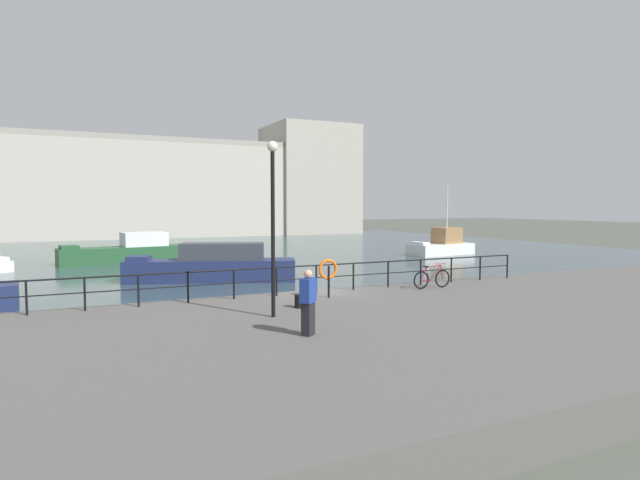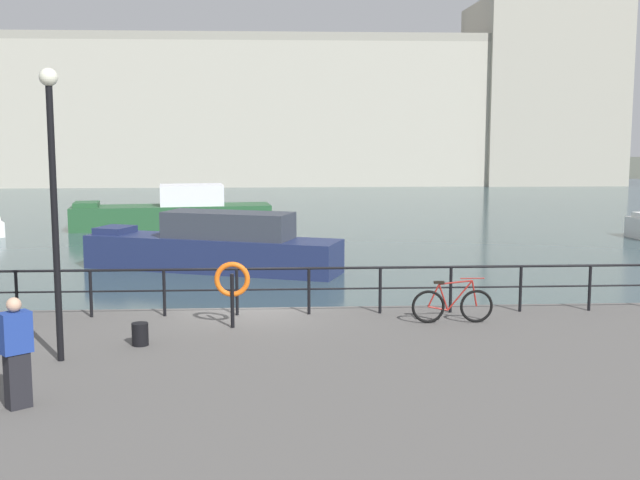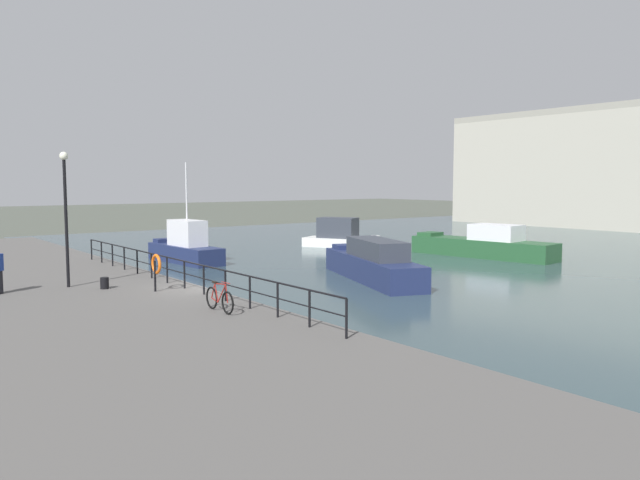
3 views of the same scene
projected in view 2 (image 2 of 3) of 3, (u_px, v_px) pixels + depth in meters
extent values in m
plane|color=#4C5147|center=(250.00, 344.00, 19.21)|extent=(240.00, 240.00, 0.00)
cube|color=#33474C|center=(264.00, 212.00, 49.08)|extent=(80.00, 60.00, 0.01)
cube|color=#565451|center=(238.00, 426.00, 12.72)|extent=(56.00, 13.00, 0.88)
cube|color=#B2AD9E|center=(266.00, 116.00, 73.62)|extent=(62.46, 10.76, 12.22)
cube|color=#A49F91|center=(540.00, 94.00, 74.78)|extent=(12.23, 11.83, 16.21)
cube|color=gray|center=(265.00, 36.00, 67.71)|extent=(62.46, 0.60, 0.70)
cube|color=#23512D|center=(172.00, 217.00, 41.09)|extent=(10.06, 3.49, 1.16)
cube|color=silver|center=(192.00, 195.00, 41.12)|extent=(3.35, 2.34, 1.03)
cube|color=#23512D|center=(86.00, 204.00, 40.23)|extent=(1.37, 1.70, 0.24)
cube|color=navy|center=(212.00, 254.00, 29.00)|extent=(9.33, 5.05, 1.19)
cube|color=#333842|center=(228.00, 225.00, 28.67)|extent=(4.80, 3.07, 0.92)
cube|color=navy|center=(115.00, 230.00, 30.03)|extent=(1.51, 1.67, 0.24)
cylinder|color=black|center=(17.00, 295.00, 17.99)|extent=(0.07, 0.07, 1.05)
cylinder|color=black|center=(91.00, 294.00, 18.08)|extent=(0.07, 0.07, 1.05)
cylinder|color=black|center=(164.00, 293.00, 18.17)|extent=(0.07, 0.07, 1.05)
cylinder|color=black|center=(237.00, 292.00, 18.26)|extent=(0.07, 0.07, 1.05)
cylinder|color=black|center=(309.00, 291.00, 18.36)|extent=(0.07, 0.07, 1.05)
cylinder|color=black|center=(380.00, 291.00, 18.45)|extent=(0.07, 0.07, 1.05)
cylinder|color=black|center=(451.00, 290.00, 18.54)|extent=(0.07, 0.07, 1.05)
cylinder|color=black|center=(521.00, 289.00, 18.63)|extent=(0.07, 0.07, 1.05)
cylinder|color=black|center=(590.00, 288.00, 18.73)|extent=(0.07, 0.07, 1.05)
cylinder|color=black|center=(200.00, 269.00, 18.15)|extent=(20.97, 0.06, 0.06)
cylinder|color=black|center=(201.00, 290.00, 18.21)|extent=(20.97, 0.04, 0.04)
torus|color=black|center=(476.00, 306.00, 17.60)|extent=(0.72, 0.06, 0.72)
torus|color=black|center=(428.00, 307.00, 17.54)|extent=(0.72, 0.06, 0.72)
cylinder|color=maroon|center=(460.00, 295.00, 17.54)|extent=(0.55, 0.04, 0.66)
cylinder|color=maroon|center=(443.00, 297.00, 17.53)|extent=(0.23, 0.04, 0.58)
cylinder|color=maroon|center=(456.00, 282.00, 17.50)|extent=(0.72, 0.04, 0.11)
cylinder|color=maroon|center=(438.00, 308.00, 17.56)|extent=(0.43, 0.04, 0.12)
cylinder|color=maroon|center=(434.00, 295.00, 17.51)|extent=(0.26, 0.04, 0.51)
cylinder|color=maroon|center=(474.00, 293.00, 17.55)|extent=(0.14, 0.04, 0.57)
cube|color=black|center=(439.00, 282.00, 17.48)|extent=(0.22, 0.09, 0.05)
cylinder|color=maroon|center=(472.00, 278.00, 17.51)|extent=(0.52, 0.03, 0.02)
cylinder|color=black|center=(140.00, 334.00, 15.77)|extent=(0.32, 0.32, 0.44)
cylinder|color=black|center=(232.00, 301.00, 17.11)|extent=(0.08, 0.08, 1.15)
torus|color=orange|center=(232.00, 279.00, 17.11)|extent=(0.75, 0.11, 0.75)
cylinder|color=black|center=(55.00, 226.00, 14.42)|extent=(0.12, 0.12, 4.90)
sphere|color=silver|center=(48.00, 77.00, 14.07)|extent=(0.32, 0.32, 0.32)
cube|color=black|center=(18.00, 380.00, 12.23)|extent=(0.42, 0.40, 0.85)
cube|color=navy|center=(15.00, 332.00, 12.13)|extent=(0.52, 0.50, 0.62)
sphere|color=tan|center=(14.00, 305.00, 12.07)|extent=(0.22, 0.22, 0.22)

